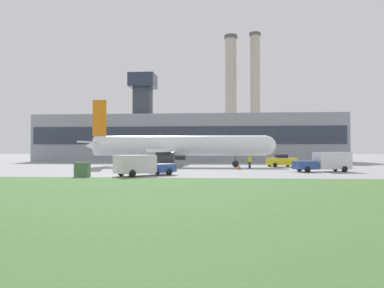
% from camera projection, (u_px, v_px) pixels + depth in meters
% --- Properties ---
extents(ground_plane, '(400.00, 400.00, 0.00)m').
position_uv_depth(ground_plane, '(163.00, 168.00, 50.93)').
color(ground_plane, gray).
extents(grass_strip, '(240.00, 37.00, 0.06)m').
position_uv_depth(grass_strip, '(11.00, 213.00, 14.58)').
color(grass_strip, '#426B33').
rests_on(grass_strip, ground_plane).
extents(terminal_building, '(67.36, 11.96, 19.83)m').
position_uv_depth(terminal_building, '(186.00, 137.00, 84.21)').
color(terminal_building, '#8C939E').
rests_on(terminal_building, ground_plane).
extents(smokestack_left, '(3.88, 3.88, 36.87)m').
position_uv_depth(smokestack_left, '(231.00, 96.00, 111.46)').
color(smokestack_left, '#B2A899').
rests_on(smokestack_left, ground_plane).
extents(smokestack_right, '(3.36, 3.36, 37.46)m').
position_uv_depth(smokestack_right, '(255.00, 95.00, 110.98)').
color(smokestack_right, '#B2A899').
rests_on(smokestack_right, ground_plane).
extents(airplane, '(28.65, 25.72, 10.11)m').
position_uv_depth(airplane, '(176.00, 146.00, 55.56)').
color(airplane, white).
rests_on(airplane, ground_plane).
extents(pushback_tug, '(4.55, 3.41, 1.84)m').
position_uv_depth(pushback_tug, '(281.00, 161.00, 55.69)').
color(pushback_tug, yellow).
rests_on(pushback_tug, ground_plane).
extents(baggage_truck, '(6.76, 3.74, 2.26)m').
position_uv_depth(baggage_truck, '(326.00, 162.00, 43.03)').
color(baggage_truck, '#2D4C93').
rests_on(baggage_truck, ground_plane).
extents(fuel_truck, '(5.74, 5.72, 2.01)m').
position_uv_depth(fuel_truck, '(141.00, 165.00, 35.99)').
color(fuel_truck, '#2D4C93').
rests_on(fuel_truck, ground_plane).
extents(ground_crew_person, '(0.55, 0.55, 1.78)m').
position_uv_depth(ground_crew_person, '(250.00, 162.00, 50.98)').
color(ground_crew_person, '#23283D').
rests_on(ground_crew_person, ground_plane).
extents(traffic_cone_near_nose, '(0.57, 0.57, 0.69)m').
position_uv_depth(traffic_cone_near_nose, '(239.00, 167.00, 47.99)').
color(traffic_cone_near_nose, black).
rests_on(traffic_cone_near_nose, ground_plane).
extents(traffic_cone_wingtip, '(0.46, 0.46, 0.64)m').
position_uv_depth(traffic_cone_wingtip, '(239.00, 166.00, 51.39)').
color(traffic_cone_wingtip, black).
rests_on(traffic_cone_wingtip, ground_plane).
extents(utility_cabinet, '(1.29, 0.81, 1.38)m').
position_uv_depth(utility_cabinet, '(82.00, 170.00, 34.25)').
color(utility_cabinet, '#4C724C').
rests_on(utility_cabinet, ground_plane).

